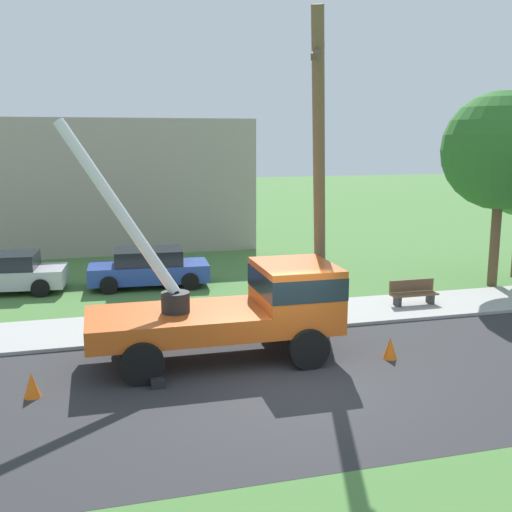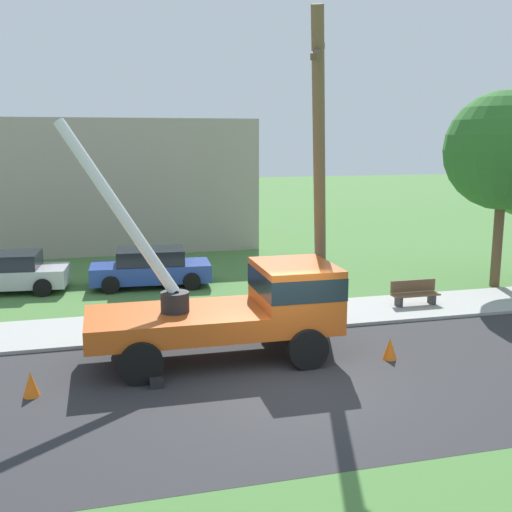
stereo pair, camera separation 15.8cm
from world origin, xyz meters
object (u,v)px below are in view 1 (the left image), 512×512
at_px(parked_sedan_silver, 2,273).
at_px(park_bench, 413,293).
at_px(leaning_utility_pole, 319,176).
at_px(traffic_cone_ahead, 390,348).
at_px(traffic_cone_behind, 32,385).
at_px(parked_sedan_blue, 149,268).
at_px(utility_truck, 246,303).
at_px(roadside_tree_far, 502,151).

height_order(parked_sedan_silver, park_bench, parked_sedan_silver).
height_order(leaning_utility_pole, traffic_cone_ahead, leaning_utility_pole).
distance_m(traffic_cone_behind, parked_sedan_blue, 10.13).
bearing_deg(leaning_utility_pole, park_bench, 24.79).
bearing_deg(parked_sedan_silver, utility_truck, -51.80).
height_order(leaning_utility_pole, parked_sedan_silver, leaning_utility_pole).
bearing_deg(traffic_cone_ahead, traffic_cone_behind, -179.14).
xyz_separation_m(traffic_cone_ahead, roadside_tree_far, (7.40, 6.11, 4.75)).
distance_m(parked_sedan_blue, park_bench, 9.64).
bearing_deg(utility_truck, roadside_tree_far, 24.56).
bearing_deg(utility_truck, parked_sedan_silver, 128.20).
distance_m(parked_sedan_silver, park_bench, 14.47).
xyz_separation_m(utility_truck, traffic_cone_behind, (-5.09, -1.27, -1.13)).
bearing_deg(traffic_cone_ahead, utility_truck, 161.73).
relative_size(utility_truck, traffic_cone_behind, 12.07).
bearing_deg(traffic_cone_ahead, park_bench, 54.49).
relative_size(leaning_utility_pole, park_bench, 5.46).
bearing_deg(roadside_tree_far, traffic_cone_behind, -158.65).
height_order(utility_truck, traffic_cone_ahead, utility_truck).
bearing_deg(traffic_cone_behind, roadside_tree_far, 21.35).
bearing_deg(utility_truck, traffic_cone_ahead, -18.27).
xyz_separation_m(traffic_cone_behind, parked_sedan_silver, (-1.76, 9.98, 0.43)).
bearing_deg(traffic_cone_ahead, parked_sedan_silver, 136.32).
bearing_deg(park_bench, traffic_cone_behind, -159.45).
bearing_deg(parked_sedan_silver, parked_sedan_blue, -5.05).
bearing_deg(leaning_utility_pole, traffic_cone_behind, -161.91).
bearing_deg(park_bench, leaning_utility_pole, -155.21).
relative_size(traffic_cone_behind, roadside_tree_far, 0.08).
relative_size(traffic_cone_behind, parked_sedan_silver, 0.12).
distance_m(utility_truck, parked_sedan_silver, 11.10).
distance_m(leaning_utility_pole, traffic_cone_ahead, 4.92).
bearing_deg(park_bench, traffic_cone_ahead, -125.51).
distance_m(leaning_utility_pole, parked_sedan_silver, 12.48).
bearing_deg(park_bench, parked_sedan_silver, 157.01).
relative_size(traffic_cone_behind, parked_sedan_blue, 0.12).
distance_m(utility_truck, traffic_cone_behind, 5.37).
relative_size(utility_truck, roadside_tree_far, 0.94).
relative_size(traffic_cone_behind, park_bench, 0.35).
relative_size(traffic_cone_ahead, traffic_cone_behind, 1.00).
relative_size(utility_truck, park_bench, 4.23).
height_order(traffic_cone_ahead, parked_sedan_blue, parked_sedan_blue).
bearing_deg(parked_sedan_silver, park_bench, -22.99).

